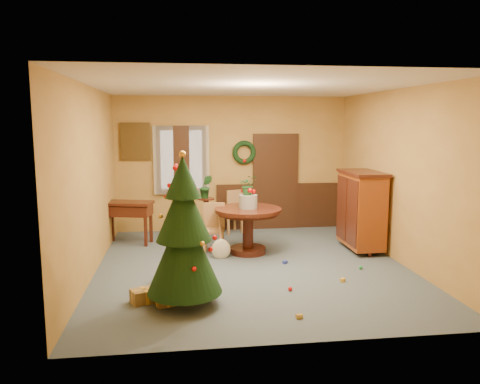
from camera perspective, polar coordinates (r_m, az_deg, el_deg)
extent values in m
plane|color=#3B4956|center=(7.80, 1.43, -9.02)|extent=(5.50, 5.50, 0.00)
plane|color=silver|center=(7.45, 1.52, 12.75)|extent=(5.50, 5.50, 0.00)
plane|color=olive|center=(10.20, -0.94, 3.46)|extent=(5.00, 0.00, 5.00)
plane|color=olive|center=(4.82, 6.58, -2.29)|extent=(5.00, 0.00, 5.00)
plane|color=olive|center=(7.52, -17.71, 1.24)|extent=(0.00, 5.50, 5.50)
plane|color=olive|center=(8.25, 18.89, 1.80)|extent=(0.00, 5.50, 5.50)
cube|color=black|center=(10.46, 4.82, -1.70)|extent=(2.80, 0.06, 1.00)
cube|color=black|center=(10.34, 4.33, 1.28)|extent=(1.00, 0.08, 2.10)
cube|color=white|center=(10.38, 4.30, 1.03)|extent=(0.80, 0.03, 1.90)
cube|color=black|center=(10.07, -7.15, 3.90)|extent=(1.05, 0.08, 1.45)
cube|color=white|center=(10.10, -7.15, 3.92)|extent=(0.88, 0.03, 1.25)
cube|color=white|center=(10.03, -9.33, 3.84)|extent=(0.42, 0.02, 1.45)
cube|color=white|center=(10.03, -4.97, 3.92)|extent=(0.42, 0.02, 1.45)
torus|color=black|center=(10.13, 0.52, 4.85)|extent=(0.51, 0.11, 0.51)
cube|color=#4C3819|center=(10.10, -12.62, 6.05)|extent=(0.62, 0.05, 0.78)
cube|color=gray|center=(10.13, -12.61, 6.06)|extent=(0.48, 0.02, 0.62)
cylinder|color=black|center=(8.36, 0.99, -2.20)|extent=(1.20, 1.20, 0.06)
cylinder|color=black|center=(8.38, 0.99, -2.63)|extent=(1.07, 1.07, 0.04)
cylinder|color=black|center=(8.44, 0.98, -4.77)|extent=(0.19, 0.19, 0.67)
cylinder|color=black|center=(8.53, 0.98, -7.09)|extent=(0.64, 0.64, 0.11)
cylinder|color=slate|center=(8.34, 0.99, -1.17)|extent=(0.33, 0.33, 0.24)
imported|color=#1E4C23|center=(8.29, 1.00, 0.85)|extent=(0.32, 0.27, 0.35)
cube|color=#93613B|center=(8.46, -3.23, -4.70)|extent=(0.44, 0.44, 0.05)
cube|color=#93613B|center=(8.58, -3.17, -2.81)|extent=(0.39, 0.09, 0.46)
cube|color=#93613B|center=(8.66, -2.11, -5.87)|extent=(0.05, 0.05, 0.40)
cube|color=#93613B|center=(8.68, -4.19, -5.85)|extent=(0.05, 0.05, 0.40)
cube|color=#93613B|center=(8.36, -2.20, -6.40)|extent=(0.05, 0.05, 0.40)
cube|color=#93613B|center=(8.38, -4.35, -6.38)|extent=(0.05, 0.05, 0.40)
cube|color=#93613B|center=(10.01, -1.04, -2.48)|extent=(0.53, 0.53, 0.05)
cube|color=#93613B|center=(9.81, -0.54, -1.15)|extent=(0.39, 0.19, 0.49)
cube|color=#93613B|center=(9.84, -1.44, -4.04)|extent=(0.06, 0.06, 0.42)
cube|color=#93613B|center=(10.00, 0.25, -3.84)|extent=(0.06, 0.06, 0.42)
cube|color=#93613B|center=(10.13, -2.31, -3.68)|extent=(0.06, 0.06, 0.42)
cube|color=#93613B|center=(10.28, -0.65, -3.50)|extent=(0.06, 0.06, 0.42)
cylinder|color=black|center=(9.41, -4.13, -3.38)|extent=(0.10, 0.10, 0.83)
cylinder|color=black|center=(9.33, -4.16, -0.82)|extent=(0.33, 0.33, 0.03)
imported|color=#19471E|center=(9.29, -4.18, 0.68)|extent=(0.26, 0.21, 0.46)
cylinder|color=#382111|center=(6.25, -6.72, -12.58)|extent=(0.12, 0.12, 0.21)
cone|color=black|center=(6.05, -6.82, -6.88)|extent=(0.97, 0.97, 1.15)
cone|color=black|center=(5.93, -6.91, -1.95)|extent=(0.70, 0.70, 0.84)
cone|color=black|center=(5.87, -6.98, 1.86)|extent=(0.46, 0.46, 0.53)
sphere|color=gold|center=(5.85, -7.03, 4.60)|extent=(0.09, 0.09, 0.09)
cube|color=black|center=(9.27, -13.52, -1.32)|extent=(1.02, 0.68, 0.06)
cube|color=black|center=(9.30, -13.49, -2.18)|extent=(0.96, 0.62, 0.20)
cube|color=black|center=(9.40, -15.84, -3.87)|extent=(0.14, 0.33, 0.77)
cube|color=black|center=(9.32, -11.01, -3.81)|extent=(0.14, 0.33, 0.77)
cube|color=#581F0A|center=(8.87, 14.57, -2.12)|extent=(0.54, 1.08, 1.34)
cube|color=black|center=(8.77, 14.74, 2.28)|extent=(0.61, 1.14, 0.05)
cylinder|color=black|center=(8.62, 15.53, -7.29)|extent=(0.08, 0.08, 0.10)
cylinder|color=black|center=(9.43, 13.38, -5.84)|extent=(0.08, 0.08, 0.10)
cube|color=brown|center=(6.42, -11.57, -12.27)|extent=(0.40, 0.36, 0.18)
cube|color=gold|center=(6.42, -11.57, -12.27)|extent=(0.33, 0.17, 0.18)
cube|color=gold|center=(6.42, -11.57, -12.27)|extent=(0.14, 0.25, 0.18)
cube|color=maroon|center=(7.02, -9.06, -10.13)|extent=(0.26, 0.26, 0.23)
cube|color=gold|center=(7.02, -9.06, -10.13)|extent=(0.24, 0.06, 0.24)
cube|color=gold|center=(7.02, -9.06, -10.13)|extent=(0.06, 0.24, 0.24)
cube|color=brown|center=(6.27, -8.97, -12.89)|extent=(0.30, 0.26, 0.14)
cube|color=gold|center=(6.27, -8.97, -12.89)|extent=(0.26, 0.11, 0.14)
cube|color=gold|center=(6.27, -8.97, -12.89)|extent=(0.09, 0.19, 0.14)
cube|color=maroon|center=(7.16, -4.91, -10.22)|extent=(0.30, 0.14, 0.11)
cube|color=gold|center=(7.16, -4.91, -10.22)|extent=(0.31, 0.03, 0.11)
cube|color=gold|center=(7.16, -4.91, -10.22)|extent=(0.05, 0.13, 0.11)
cube|color=#2637A6|center=(7.95, 5.52, -8.52)|extent=(0.09, 0.09, 0.05)
sphere|color=#25883E|center=(7.87, 14.51, -8.90)|extent=(0.06, 0.06, 0.06)
cube|color=gold|center=(7.23, 12.41, -10.44)|extent=(0.09, 0.09, 0.05)
sphere|color=red|center=(6.74, 6.14, -11.67)|extent=(0.06, 0.06, 0.06)
cube|color=gold|center=(5.88, 7.23, -14.82)|extent=(0.09, 0.07, 0.05)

